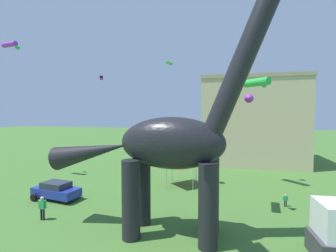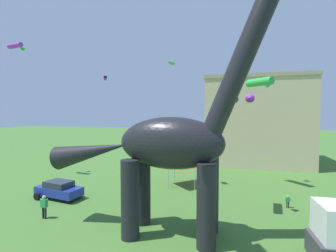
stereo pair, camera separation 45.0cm
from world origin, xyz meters
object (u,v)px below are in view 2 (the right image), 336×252
Objects in this scene: person_strolling_adult at (130,181)px; kite_mid_center at (172,63)px; kite_trailing at (105,78)px; kite_drifting at (17,46)px; parked_sedan_left at (59,189)px; festival_canopy_tent at (184,161)px; person_vendor_side at (288,200)px; kite_near_high at (262,82)px; kite_apex at (236,98)px; person_near_flyer at (44,205)px; dinosaur_sculpture at (170,143)px.

kite_mid_center is (3.76, 2.05, 11.71)m from person_strolling_adult.
kite_drifting is (-6.16, -9.57, 2.62)m from kite_trailing.
kite_drifting reaches higher than parked_sedan_left.
kite_trailing is (-8.74, 11.17, 11.99)m from person_strolling_adult.
parked_sedan_left is 19.59m from kite_trailing.
festival_canopy_tent is 2.85× the size of kite_mid_center.
person_vendor_side is 28.72m from kite_trailing.
person_vendor_side is 32.76m from kite_drifting.
kite_drifting is 0.70× the size of kite_near_high.
person_vendor_side is at bearing -28.11° from kite_trailing.
parked_sedan_left is 17.08m from kite_apex.
person_strolling_adult is at bearing -121.52° from person_vendor_side.
person_near_flyer is at bearing -38.64° from kite_drifting.
kite_drifting is at bearing -110.32° from person_strolling_adult.
festival_canopy_tent is 5.28× the size of kite_trailing.
person_near_flyer is 0.56× the size of kite_near_high.
kite_trailing is 0.28× the size of kite_drifting.
person_vendor_side is (19.30, 2.76, -0.20)m from parked_sedan_left.
dinosaur_sculpture is at bearing -118.15° from kite_near_high.
kite_mid_center is at bearing -143.82° from festival_canopy_tent.
parked_sedan_left is 7.42× the size of kite_trailing.
kite_trailing is (-12.50, 9.12, 0.28)m from kite_mid_center.
person_strolling_adult is at bearing 45.36° from parked_sedan_left.
festival_canopy_tent reaches higher than person_strolling_adult.
person_strolling_adult is 1.38× the size of kite_mid_center.
person_vendor_side is at bearing -5.22° from kite_drifting.
person_strolling_adult is (5.15, 3.81, 0.12)m from parked_sedan_left.
kite_trailing is 24.09m from kite_apex.
dinosaur_sculpture is 14.37× the size of kite_mid_center.
kite_near_high is (17.81, 8.49, 9.97)m from parked_sedan_left.
festival_canopy_tent is at bearing 106.34° from person_strolling_adult.
kite_drifting reaches higher than kite_trailing.
kite_mid_center is 1.85× the size of kite_trailing.
kite_apex is at bearing -40.93° from kite_mid_center.
kite_near_high is (21.39, -6.49, -2.14)m from kite_trailing.
kite_mid_center is at bearing -163.52° from kite_near_high.
parked_sedan_left reaches higher than person_vendor_side.
person_vendor_side is 9.36m from kite_apex.
person_near_flyer is 0.54× the size of festival_canopy_tent.
festival_canopy_tent is (-1.15, 10.54, -3.20)m from dinosaur_sculpture.
kite_drifting is (-18.66, -0.45, 2.89)m from kite_mid_center.
kite_near_high is at bearing 167.32° from person_vendor_side.
kite_near_high is (7.74, 1.79, 8.23)m from festival_canopy_tent.
dinosaur_sculpture is at bearing -38.60° from person_near_flyer.
dinosaur_sculpture is 5.04× the size of festival_canopy_tent.
person_near_flyer is 1.10× the size of person_strolling_adult.
person_near_flyer is (-9.31, -0.07, -4.72)m from dinosaur_sculpture.
kite_mid_center reaches higher than parked_sedan_left.
parked_sedan_left is at bearing -67.69° from person_strolling_adult.
festival_canopy_tent is 10.19m from kite_mid_center.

